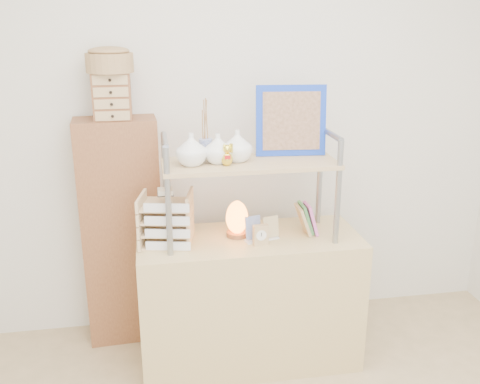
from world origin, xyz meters
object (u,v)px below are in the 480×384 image
object	(u,v)px
desk	(249,299)
salt_lamp	(237,218)
cabinet	(122,233)
letter_tray	(167,222)

from	to	relation	value
desk	salt_lamp	bearing A→B (deg)	155.36
cabinet	salt_lamp	distance (m)	0.73
desk	letter_tray	distance (m)	0.66
desk	cabinet	world-z (taller)	cabinet
cabinet	letter_tray	size ratio (longest dim) A/B	4.48
cabinet	letter_tray	bearing A→B (deg)	-59.62
desk	letter_tray	bearing A→B (deg)	-178.93
cabinet	letter_tray	distance (m)	0.49
letter_tray	salt_lamp	distance (m)	0.38
cabinet	letter_tray	xyz separation A→B (m)	(0.25, -0.38, 0.20)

